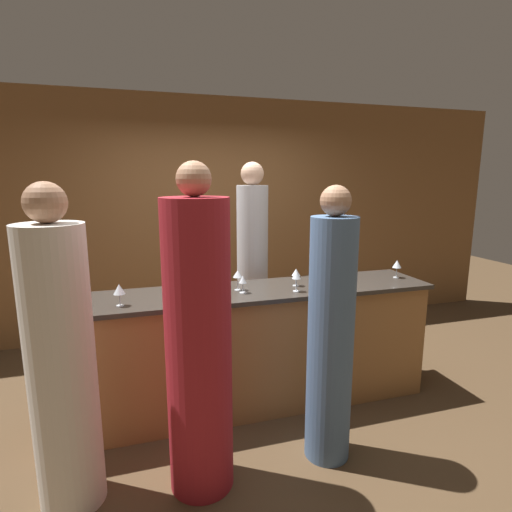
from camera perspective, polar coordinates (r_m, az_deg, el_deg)
ground_plane at (r=3.58m, az=-0.85°, el=-20.29°), size 14.00×14.00×0.00m
back_wall at (r=4.88m, az=-6.83°, el=5.50°), size 8.00×0.06×2.80m
bar_counter at (r=3.35m, az=-0.87°, el=-12.99°), size 3.02×0.61×0.99m
bartender at (r=3.83m, az=-0.51°, el=-2.63°), size 0.29×0.29×2.01m
guest_0 at (r=2.40m, az=-8.20°, el=-12.52°), size 0.39×0.39×1.96m
guest_1 at (r=2.68m, az=10.61°, el=-11.15°), size 0.30×0.30×1.83m
guest_2 at (r=2.51m, az=-26.03°, el=-13.71°), size 0.36×0.36×1.85m
wine_bottle_0 at (r=3.02m, az=-26.88°, el=-4.91°), size 0.08×0.08×0.27m
ice_bucket at (r=3.61m, az=11.84°, el=-1.82°), size 0.16×0.16×0.16m
wine_glass_0 at (r=2.91m, az=-18.96°, el=-4.57°), size 0.08×0.08×0.16m
wine_glass_1 at (r=3.07m, az=-1.89°, el=-3.47°), size 0.06×0.06×0.14m
wine_glass_2 at (r=3.75m, az=19.51°, el=-1.14°), size 0.08×0.08×0.16m
wine_glass_3 at (r=3.14m, az=-2.63°, el=-2.64°), size 0.08×0.08×0.16m
wine_glass_4 at (r=3.12m, az=5.80°, el=-2.82°), size 0.07×0.07×0.16m
wine_glass_5 at (r=3.28m, az=5.72°, el=-2.40°), size 0.07×0.07×0.15m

